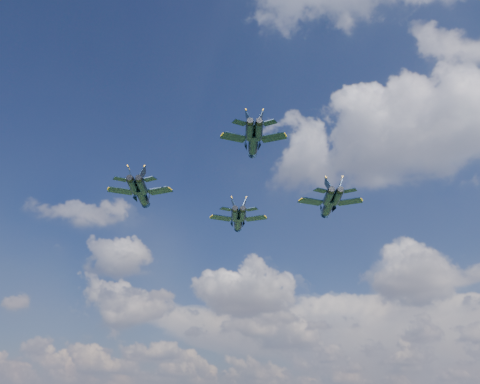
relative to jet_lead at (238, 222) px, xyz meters
The scene contains 4 objects.
jet_lead is the anchor object (origin of this frame).
jet_left 25.75m from the jet_lead, 105.26° to the right, with size 11.83×15.70×3.85m.
jet_right 24.86m from the jet_lead, 13.78° to the right, with size 11.70×15.48×3.80m.
jet_slot 36.73m from the jet_lead, 55.00° to the right, with size 10.16×13.44×3.30m.
Camera 1 is at (52.86, -74.20, 18.48)m, focal length 40.00 mm.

